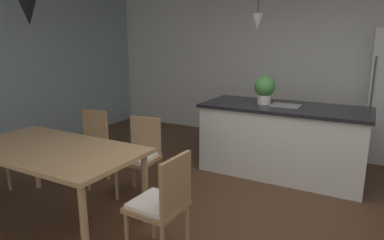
% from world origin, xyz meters
% --- Properties ---
extents(wall_back_kitchen, '(10.00, 0.12, 2.70)m').
position_xyz_m(wall_back_kitchen, '(0.00, 3.26, 1.35)').
color(wall_back_kitchen, white).
rests_on(wall_back_kitchen, ground_plane).
extents(dining_table, '(1.73, 0.91, 0.73)m').
position_xyz_m(dining_table, '(-1.84, -0.62, 0.66)').
color(dining_table, tan).
rests_on(dining_table, ground_plane).
extents(chair_far_left, '(0.42, 0.42, 0.87)m').
position_xyz_m(chair_far_left, '(-2.23, 0.21, 0.47)').
color(chair_far_left, '#A87F56').
rests_on(chair_far_left, ground_plane).
extents(chair_kitchen_end, '(0.41, 0.41, 0.87)m').
position_xyz_m(chair_kitchen_end, '(-0.60, -0.62, 0.47)').
color(chair_kitchen_end, '#A87F56').
rests_on(chair_kitchen_end, ground_plane).
extents(chair_far_right, '(0.44, 0.44, 0.87)m').
position_xyz_m(chair_far_right, '(-1.45, 0.21, 0.47)').
color(chair_far_right, '#A87F56').
rests_on(chair_far_right, ground_plane).
extents(kitchen_island, '(2.03, 0.89, 0.91)m').
position_xyz_m(kitchen_island, '(-0.23, 1.59, 0.46)').
color(kitchen_island, silver).
rests_on(kitchen_island, ground_plane).
extents(pendant_over_table, '(0.19, 0.19, 0.88)m').
position_xyz_m(pendant_over_table, '(-1.96, -0.61, 1.96)').
color(pendant_over_table, black).
extents(pendant_over_island_main, '(0.16, 0.16, 0.87)m').
position_xyz_m(pendant_over_island_main, '(-0.63, 1.59, 1.93)').
color(pendant_over_island_main, black).
extents(potted_plant_on_island, '(0.26, 0.26, 0.36)m').
position_xyz_m(potted_plant_on_island, '(-0.49, 1.59, 1.10)').
color(potted_plant_on_island, beige).
rests_on(potted_plant_on_island, kitchen_island).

